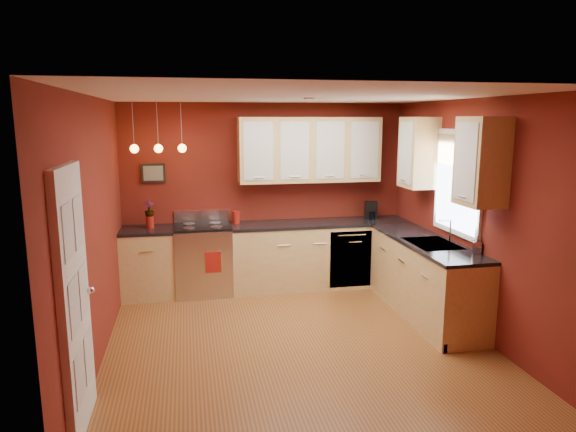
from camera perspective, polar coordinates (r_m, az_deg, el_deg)
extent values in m
plane|color=#905C2A|center=(5.74, 0.93, -13.70)|extent=(4.20, 4.20, 0.00)
cube|color=white|center=(5.23, 1.02, 13.20)|extent=(4.00, 4.20, 0.02)
cube|color=maroon|center=(7.37, -2.48, 2.33)|extent=(4.00, 0.02, 2.60)
cube|color=maroon|center=(3.38, 8.59, -7.92)|extent=(4.00, 0.02, 2.60)
cube|color=maroon|center=(5.30, -20.70, -1.68)|extent=(0.02, 4.20, 2.60)
cube|color=maroon|center=(6.08, 19.74, -0.10)|extent=(0.02, 4.20, 2.60)
cube|color=#DDBA76|center=(7.19, -15.21, -5.18)|extent=(0.70, 0.60, 0.90)
cube|color=#DDBA76|center=(7.40, 3.54, -4.36)|extent=(2.54, 0.60, 0.90)
cube|color=#DDBA76|center=(6.52, 14.95, -6.82)|extent=(0.60, 2.10, 0.90)
cube|color=black|center=(7.08, -15.40, -1.52)|extent=(0.70, 0.62, 0.04)
cube|color=black|center=(7.30, 3.58, -0.80)|extent=(2.54, 0.62, 0.04)
cube|color=black|center=(6.39, 15.16, -2.80)|extent=(0.62, 2.10, 0.04)
cube|color=silver|center=(7.17, -9.37, -4.91)|extent=(0.76, 0.64, 0.92)
cube|color=black|center=(6.88, -9.28, -5.41)|extent=(0.55, 0.02, 0.32)
cylinder|color=silver|center=(6.80, -9.34, -3.49)|extent=(0.60, 0.02, 0.02)
cube|color=black|center=(7.06, -9.49, -1.19)|extent=(0.76, 0.60, 0.03)
cylinder|color=gray|center=(6.92, -10.94, -1.32)|extent=(0.16, 0.16, 0.01)
cylinder|color=gray|center=(6.93, -7.96, -1.21)|extent=(0.16, 0.16, 0.01)
cylinder|color=gray|center=(7.19, -10.96, -0.86)|extent=(0.16, 0.16, 0.01)
cylinder|color=gray|center=(7.20, -8.10, -0.75)|extent=(0.16, 0.16, 0.01)
cube|color=silver|center=(7.33, -9.59, 0.01)|extent=(0.76, 0.04, 0.16)
cube|color=silver|center=(7.24, 6.97, -4.78)|extent=(0.60, 0.02, 0.80)
cube|color=gray|center=(6.27, 15.76, -3.15)|extent=(0.50, 0.70, 0.05)
cube|color=black|center=(6.42, 15.07, -2.89)|extent=(0.42, 0.30, 0.02)
cube|color=black|center=(6.12, 16.47, -3.61)|extent=(0.42, 0.30, 0.02)
cylinder|color=silver|center=(6.33, 17.61, -1.58)|extent=(0.02, 0.02, 0.28)
cylinder|color=silver|center=(6.27, 17.12, -0.45)|extent=(0.16, 0.02, 0.02)
cube|color=white|center=(6.27, 18.39, 3.55)|extent=(0.04, 1.02, 1.22)
cube|color=white|center=(6.26, 18.27, 3.54)|extent=(0.01, 0.90, 1.10)
cube|color=#986D4C|center=(6.22, 18.34, 6.92)|extent=(0.02, 0.96, 0.36)
cube|color=white|center=(4.22, -22.65, -8.76)|extent=(0.06, 0.82, 2.05)
cube|color=silver|center=(3.90, -23.26, -1.61)|extent=(0.00, 0.28, 0.40)
cube|color=silver|center=(4.24, -22.28, -0.60)|extent=(0.00, 0.28, 0.40)
cube|color=silver|center=(4.04, -22.68, -9.26)|extent=(0.00, 0.28, 0.40)
cube|color=silver|center=(4.38, -21.77, -7.68)|extent=(0.00, 0.28, 0.40)
cube|color=silver|center=(4.25, -22.13, -16.25)|extent=(0.00, 0.28, 0.40)
cube|color=silver|center=(4.57, -21.28, -14.24)|extent=(0.00, 0.28, 0.40)
sphere|color=silver|center=(4.53, -21.07, -7.68)|extent=(0.06, 0.06, 0.06)
cube|color=#DDBA76|center=(7.25, 2.42, 7.36)|extent=(2.00, 0.35, 0.90)
cube|color=#DDBA76|center=(6.19, 17.18, 6.32)|extent=(0.35, 1.95, 0.90)
cube|color=black|center=(7.24, -14.74, 4.63)|extent=(0.32, 0.03, 0.26)
cylinder|color=gray|center=(6.89, -16.84, 9.66)|extent=(0.01, 0.01, 0.60)
sphere|color=#FFA53F|center=(6.90, -16.70, 7.17)|extent=(0.11, 0.11, 0.11)
cylinder|color=gray|center=(6.87, -14.31, 9.78)|extent=(0.01, 0.01, 0.60)
sphere|color=#FFA53F|center=(6.88, -14.20, 7.28)|extent=(0.11, 0.11, 0.11)
cylinder|color=gray|center=(6.86, -11.77, 9.88)|extent=(0.01, 0.01, 0.60)
sphere|color=#FFA53F|center=(6.87, -11.68, 7.38)|extent=(0.11, 0.11, 0.11)
cylinder|color=maroon|center=(7.20, -5.80, -0.19)|extent=(0.10, 0.10, 0.16)
cylinder|color=maroon|center=(7.18, -5.81, 0.48)|extent=(0.11, 0.11, 0.02)
cylinder|color=maroon|center=(7.08, -15.09, -0.67)|extent=(0.10, 0.10, 0.16)
imported|color=maroon|center=(7.05, -15.16, 0.70)|extent=(0.15, 0.15, 0.22)
cube|color=black|center=(7.59, 9.19, 0.67)|extent=(0.21, 0.19, 0.25)
cylinder|color=black|center=(7.56, 9.31, 0.09)|extent=(0.12, 0.12, 0.12)
imported|color=silver|center=(5.92, 20.26, -2.99)|extent=(0.12, 0.12, 0.20)
cube|color=maroon|center=(6.84, -8.31, -5.12)|extent=(0.21, 0.01, 0.28)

